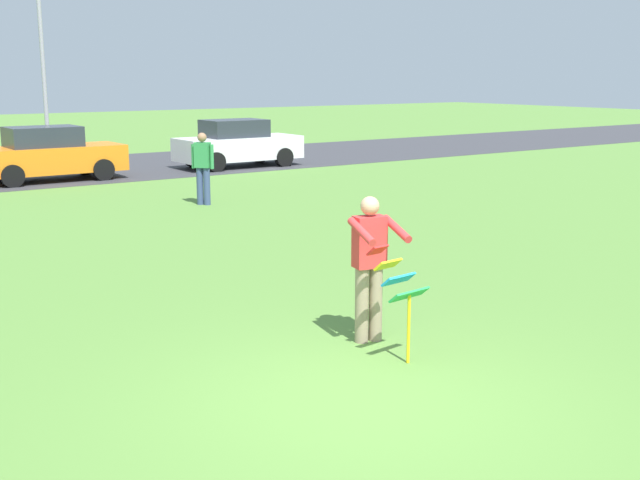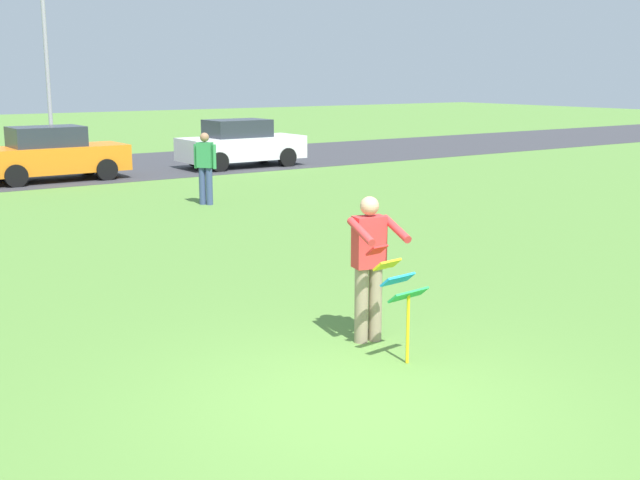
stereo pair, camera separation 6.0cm
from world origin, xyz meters
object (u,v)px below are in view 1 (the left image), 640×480
(kite_held, at_px, (398,284))
(person_walker_far, at_px, (203,166))
(parked_car_orange, at_px, (48,155))
(streetlight_pole, at_px, (41,49))
(parked_car_white, at_px, (238,144))
(person_kite_flyer, at_px, (370,263))

(kite_held, height_order, person_walker_far, person_walker_far)
(parked_car_orange, relative_size, person_walker_far, 2.44)
(kite_held, height_order, streetlight_pole, streetlight_pole)
(parked_car_orange, xyz_separation_m, parked_car_white, (6.32, 0.00, 0.00))
(person_kite_flyer, bearing_deg, kite_held, -99.86)
(parked_car_orange, distance_m, streetlight_pole, 8.50)
(parked_car_orange, height_order, streetlight_pole, streetlight_pole)
(parked_car_orange, distance_m, person_walker_far, 6.76)
(person_kite_flyer, xyz_separation_m, streetlight_pole, (3.38, 24.30, 3.05))
(streetlight_pole, distance_m, person_walker_far, 14.42)
(streetlight_pole, bearing_deg, person_walker_far, -91.65)
(person_kite_flyer, distance_m, parked_car_white, 18.36)
(person_kite_flyer, bearing_deg, parked_car_orange, 85.84)
(person_kite_flyer, relative_size, kite_held, 1.39)
(kite_held, distance_m, parked_car_orange, 17.43)
(person_kite_flyer, height_order, parked_car_orange, person_kite_flyer)
(person_kite_flyer, relative_size, parked_car_orange, 0.41)
(parked_car_orange, distance_m, parked_car_white, 6.32)
(parked_car_orange, height_order, parked_car_white, same)
(kite_held, xyz_separation_m, person_walker_far, (3.09, 10.85, 0.08))
(person_kite_flyer, distance_m, person_walker_far, 10.63)
(kite_held, height_order, parked_car_orange, parked_car_orange)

